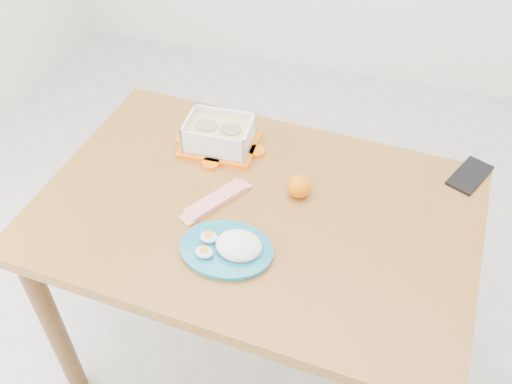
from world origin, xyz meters
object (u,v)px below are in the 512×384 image
(food_container, at_px, (219,135))
(rice_plate, at_px, (230,247))
(orange_fruit, at_px, (299,186))
(dining_table, at_px, (256,233))
(smartphone, at_px, (470,175))

(food_container, bearing_deg, rice_plate, -69.09)
(orange_fruit, distance_m, rice_plate, 0.28)
(orange_fruit, bearing_deg, dining_table, -140.04)
(dining_table, xyz_separation_m, food_container, (-0.18, 0.21, 0.15))
(dining_table, relative_size, smartphone, 7.96)
(food_container, xyz_separation_m, orange_fruit, (0.28, -0.13, -0.01))
(orange_fruit, bearing_deg, food_container, 154.89)
(dining_table, xyz_separation_m, orange_fruit, (0.10, 0.08, 0.13))
(food_container, height_order, orange_fruit, food_container)
(orange_fruit, height_order, smartphone, orange_fruit)
(dining_table, xyz_separation_m, smartphone, (0.55, 0.30, 0.11))
(food_container, distance_m, smartphone, 0.74)
(dining_table, relative_size, orange_fruit, 18.70)
(dining_table, bearing_deg, rice_plate, -91.86)
(orange_fruit, xyz_separation_m, rice_plate, (-0.11, -0.25, -0.01))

